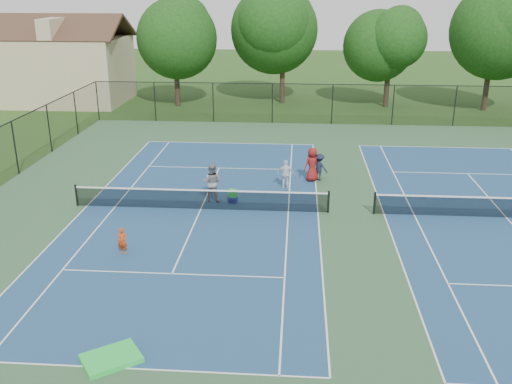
# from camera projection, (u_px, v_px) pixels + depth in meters

# --- Properties ---
(ground) EXTENTS (140.00, 140.00, 0.00)m
(ground) POSITION_uv_depth(u_px,v_px,m) (351.00, 213.00, 26.31)
(ground) COLOR #234716
(ground) RESTS_ON ground
(court_pad) EXTENTS (36.00, 36.00, 0.01)m
(court_pad) POSITION_uv_depth(u_px,v_px,m) (351.00, 213.00, 26.31)
(court_pad) COLOR #345A33
(court_pad) RESTS_ON ground
(tennis_court_left) EXTENTS (12.00, 23.83, 1.07)m
(tennis_court_left) POSITION_uv_depth(u_px,v_px,m) (201.00, 207.00, 26.76)
(tennis_court_left) COLOR navy
(tennis_court_left) RESTS_ON ground
(tennis_court_right) EXTENTS (12.00, 23.83, 1.07)m
(tennis_court_right) POSITION_uv_depth(u_px,v_px,m) (507.00, 216.00, 25.79)
(tennis_court_right) COLOR navy
(tennis_court_right) RESTS_ON ground
(perimeter_fence) EXTENTS (36.08, 36.08, 3.02)m
(perimeter_fence) POSITION_uv_depth(u_px,v_px,m) (353.00, 181.00, 25.76)
(perimeter_fence) COLOR black
(perimeter_fence) RESTS_ON ground
(tree_back_a) EXTENTS (6.80, 6.80, 9.15)m
(tree_back_a) POSITION_uv_depth(u_px,v_px,m) (175.00, 34.00, 47.63)
(tree_back_a) COLOR #2D2116
(tree_back_a) RESTS_ON ground
(tree_back_b) EXTENTS (7.60, 7.60, 10.03)m
(tree_back_b) POSITION_uv_depth(u_px,v_px,m) (283.00, 26.00, 48.69)
(tree_back_b) COLOR #2D2116
(tree_back_b) RESTS_ON ground
(tree_back_c) EXTENTS (6.00, 6.00, 8.40)m
(tree_back_c) POSITION_uv_depth(u_px,v_px,m) (390.00, 41.00, 47.51)
(tree_back_c) COLOR #2D2116
(tree_back_c) RESTS_ON ground
(tree_back_d) EXTENTS (7.80, 7.80, 10.37)m
(tree_back_d) POSITION_uv_depth(u_px,v_px,m) (495.00, 26.00, 45.55)
(tree_back_d) COLOR #2D2116
(tree_back_d) RESTS_ON ground
(clapboard_house) EXTENTS (10.80, 8.10, 7.65)m
(clapboard_house) POSITION_uv_depth(u_px,v_px,m) (67.00, 67.00, 50.28)
(clapboard_house) COLOR tan
(clapboard_house) RESTS_ON ground
(child_player) EXTENTS (0.40, 0.26, 1.08)m
(child_player) POSITION_uv_depth(u_px,v_px,m) (122.00, 241.00, 22.19)
(child_player) COLOR #D13E0D
(child_player) RESTS_ON ground
(instructor) EXTENTS (1.03, 0.86, 1.90)m
(instructor) POSITION_uv_depth(u_px,v_px,m) (212.00, 182.00, 27.54)
(instructor) COLOR gray
(instructor) RESTS_ON ground
(bystander_a) EXTENTS (0.89, 0.38, 1.50)m
(bystander_a) POSITION_uv_depth(u_px,v_px,m) (286.00, 174.00, 29.38)
(bystander_a) COLOR white
(bystander_a) RESTS_ON ground
(bystander_b) EXTENTS (1.10, 0.99, 1.48)m
(bystander_b) POSITION_uv_depth(u_px,v_px,m) (319.00, 167.00, 30.53)
(bystander_b) COLOR #182036
(bystander_b) RESTS_ON ground
(bystander_c) EXTENTS (1.06, 0.96, 1.82)m
(bystander_c) POSITION_uv_depth(u_px,v_px,m) (312.00, 165.00, 30.39)
(bystander_c) COLOR maroon
(bystander_c) RESTS_ON ground
(ball_crate) EXTENTS (0.43, 0.40, 0.30)m
(ball_crate) POSITION_uv_depth(u_px,v_px,m) (233.00, 200.00, 27.53)
(ball_crate) COLOR navy
(ball_crate) RESTS_ON ground
(ball_hopper) EXTENTS (0.42, 0.39, 0.38)m
(ball_hopper) POSITION_uv_depth(u_px,v_px,m) (233.00, 193.00, 27.42)
(ball_hopper) COLOR green
(ball_hopper) RESTS_ON ball_crate
(green_tarp) EXTENTS (1.90, 1.80, 0.16)m
(green_tarp) POSITION_uv_depth(u_px,v_px,m) (111.00, 358.00, 15.97)
(green_tarp) COLOR #1BC353
(green_tarp) RESTS_ON ground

